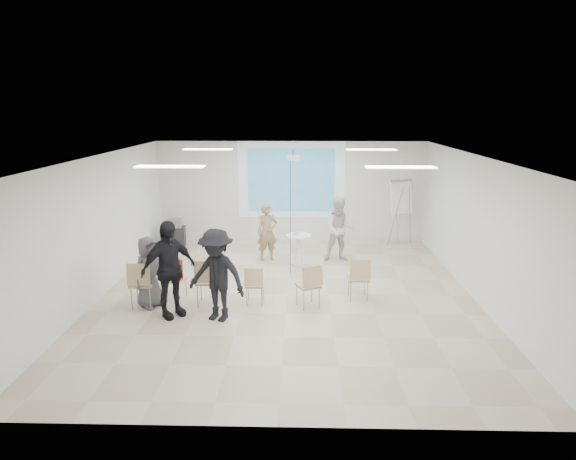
{
  "coord_description": "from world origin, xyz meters",
  "views": [
    {
      "loc": [
        0.27,
        -9.83,
        3.98
      ],
      "look_at": [
        0.0,
        0.8,
        1.25
      ],
      "focal_mm": 30.0,
      "sensor_mm": 36.0,
      "label": 1
    }
  ],
  "objects_px": {
    "player_right": "(340,226)",
    "chair_left_inner": "(207,278)",
    "audience_outer": "(149,268)",
    "audience_mid": "(216,269)",
    "av_cart": "(175,234)",
    "chair_far_left": "(141,281)",
    "audience_left": "(168,262)",
    "flipchart_easel": "(401,197)",
    "chair_center": "(254,282)",
    "chair_left_mid": "(174,277)",
    "chair_right_far": "(359,276)",
    "chair_right_inner": "(310,283)",
    "player_left": "(267,229)",
    "laptop": "(208,279)",
    "pedestal_table": "(299,247)"
  },
  "relations": [
    {
      "from": "chair_left_mid",
      "to": "laptop",
      "type": "xyz_separation_m",
      "value": [
        0.78,
        -0.26,
        0.06
      ]
    },
    {
      "from": "player_right",
      "to": "chair_left_inner",
      "type": "height_order",
      "value": "player_right"
    },
    {
      "from": "chair_right_far",
      "to": "av_cart",
      "type": "relative_size",
      "value": 1.11
    },
    {
      "from": "player_right",
      "to": "chair_far_left",
      "type": "height_order",
      "value": "player_right"
    },
    {
      "from": "chair_left_mid",
      "to": "pedestal_table",
      "type": "bearing_deg",
      "value": 61.37
    },
    {
      "from": "chair_center",
      "to": "laptop",
      "type": "xyz_separation_m",
      "value": [
        -0.96,
        0.03,
        0.05
      ]
    },
    {
      "from": "audience_mid",
      "to": "av_cart",
      "type": "relative_size",
      "value": 2.43
    },
    {
      "from": "player_left",
      "to": "chair_left_inner",
      "type": "distance_m",
      "value": 3.25
    },
    {
      "from": "chair_left_mid",
      "to": "av_cart",
      "type": "xyz_separation_m",
      "value": [
        -0.96,
        3.9,
        -0.09
      ]
    },
    {
      "from": "player_left",
      "to": "chair_right_far",
      "type": "bearing_deg",
      "value": -71.92
    },
    {
      "from": "chair_left_mid",
      "to": "chair_right_far",
      "type": "bearing_deg",
      "value": 19.08
    },
    {
      "from": "pedestal_table",
      "to": "chair_left_mid",
      "type": "bearing_deg",
      "value": -137.66
    },
    {
      "from": "chair_center",
      "to": "chair_left_inner",
      "type": "bearing_deg",
      "value": -174.9
    },
    {
      "from": "chair_left_inner",
      "to": "chair_right_inner",
      "type": "height_order",
      "value": "chair_left_inner"
    },
    {
      "from": "chair_left_mid",
      "to": "chair_right_far",
      "type": "height_order",
      "value": "chair_right_far"
    },
    {
      "from": "player_left",
      "to": "chair_center",
      "type": "height_order",
      "value": "player_left"
    },
    {
      "from": "chair_left_inner",
      "to": "audience_mid",
      "type": "distance_m",
      "value": 0.84
    },
    {
      "from": "chair_far_left",
      "to": "chair_left_inner",
      "type": "relative_size",
      "value": 0.98
    },
    {
      "from": "player_left",
      "to": "audience_left",
      "type": "xyz_separation_m",
      "value": [
        -1.65,
        -3.59,
        0.23
      ]
    },
    {
      "from": "chair_left_mid",
      "to": "av_cart",
      "type": "bearing_deg",
      "value": 122.88
    },
    {
      "from": "pedestal_table",
      "to": "player_right",
      "type": "height_order",
      "value": "player_right"
    },
    {
      "from": "chair_right_far",
      "to": "chair_left_mid",
      "type": "bearing_deg",
      "value": 178.4
    },
    {
      "from": "chair_far_left",
      "to": "player_right",
      "type": "bearing_deg",
      "value": 35.83
    },
    {
      "from": "chair_left_mid",
      "to": "audience_mid",
      "type": "height_order",
      "value": "audience_mid"
    },
    {
      "from": "player_right",
      "to": "audience_outer",
      "type": "bearing_deg",
      "value": -146.78
    },
    {
      "from": "audience_left",
      "to": "audience_outer",
      "type": "distance_m",
      "value": 0.76
    },
    {
      "from": "laptop",
      "to": "audience_mid",
      "type": "height_order",
      "value": "audience_mid"
    },
    {
      "from": "flipchart_easel",
      "to": "player_right",
      "type": "bearing_deg",
      "value": -164.07
    },
    {
      "from": "chair_right_far",
      "to": "audience_left",
      "type": "height_order",
      "value": "audience_left"
    },
    {
      "from": "chair_center",
      "to": "chair_right_far",
      "type": "relative_size",
      "value": 0.89
    },
    {
      "from": "chair_right_inner",
      "to": "av_cart",
      "type": "xyz_separation_m",
      "value": [
        -3.84,
        4.33,
        -0.16
      ]
    },
    {
      "from": "audience_left",
      "to": "flipchart_easel",
      "type": "distance_m",
      "value": 7.52
    },
    {
      "from": "player_left",
      "to": "player_right",
      "type": "bearing_deg",
      "value": -18.88
    },
    {
      "from": "player_left",
      "to": "chair_right_inner",
      "type": "height_order",
      "value": "player_left"
    },
    {
      "from": "chair_left_inner",
      "to": "chair_right_inner",
      "type": "relative_size",
      "value": 1.09
    },
    {
      "from": "laptop",
      "to": "pedestal_table",
      "type": "bearing_deg",
      "value": -125.75
    },
    {
      "from": "audience_left",
      "to": "av_cart",
      "type": "xyz_separation_m",
      "value": [
        -1.12,
        4.78,
        -0.71
      ]
    },
    {
      "from": "player_left",
      "to": "flipchart_easel",
      "type": "xyz_separation_m",
      "value": [
        3.8,
        1.58,
        0.57
      ]
    },
    {
      "from": "chair_right_inner",
      "to": "audience_outer",
      "type": "bearing_deg",
      "value": 155.13
    },
    {
      "from": "player_left",
      "to": "chair_right_far",
      "type": "relative_size",
      "value": 1.87
    },
    {
      "from": "laptop",
      "to": "audience_left",
      "type": "bearing_deg",
      "value": 43.69
    },
    {
      "from": "audience_outer",
      "to": "player_left",
      "type": "bearing_deg",
      "value": 2.63
    },
    {
      "from": "chair_left_mid",
      "to": "laptop",
      "type": "relative_size",
      "value": 2.2
    },
    {
      "from": "av_cart",
      "to": "audience_outer",
      "type": "bearing_deg",
      "value": -89.86
    },
    {
      "from": "audience_outer",
      "to": "audience_left",
      "type": "bearing_deg",
      "value": -93.88
    },
    {
      "from": "chair_far_left",
      "to": "chair_center",
      "type": "xyz_separation_m",
      "value": [
        2.27,
        0.23,
        -0.09
      ]
    },
    {
      "from": "player_left",
      "to": "chair_left_mid",
      "type": "relative_size",
      "value": 2.15
    },
    {
      "from": "player_right",
      "to": "chair_right_inner",
      "type": "relative_size",
      "value": 2.05
    },
    {
      "from": "chair_right_inner",
      "to": "audience_mid",
      "type": "height_order",
      "value": "audience_mid"
    },
    {
      "from": "laptop",
      "to": "chair_right_inner",
      "type": "bearing_deg",
      "value": 174.53
    }
  ]
}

